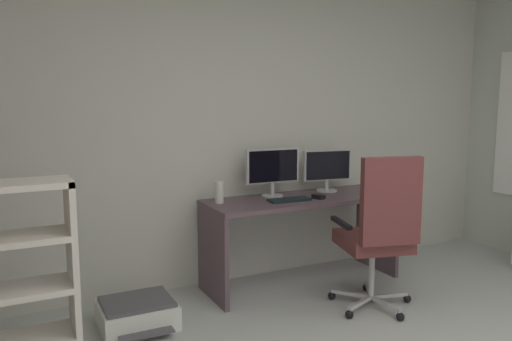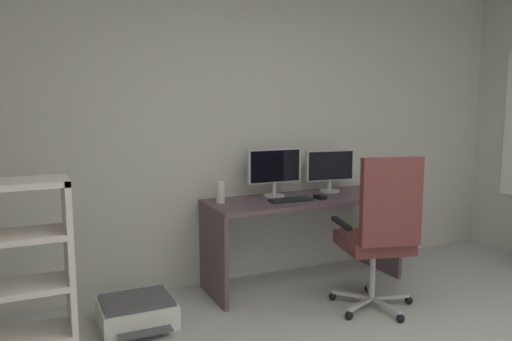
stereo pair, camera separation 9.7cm
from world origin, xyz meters
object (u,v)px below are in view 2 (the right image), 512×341
(desktop_speaker, at_px, (220,192))
(office_chair, at_px, (380,230))
(desk, at_px, (304,219))
(keyboard, at_px, (291,200))
(computer_mouse, at_px, (320,197))
(printer, at_px, (137,312))
(monitor_secondary, at_px, (330,168))
(monitor_main, at_px, (274,168))

(desktop_speaker, xyz_separation_m, office_chair, (0.88, -0.85, -0.20))
(desk, distance_m, desktop_speaker, 0.76)
(keyboard, bearing_deg, computer_mouse, -3.76)
(printer, bearing_deg, desk, 8.39)
(desk, relative_size, monitor_secondary, 3.69)
(monitor_main, bearing_deg, computer_mouse, -41.99)
(monitor_main, distance_m, printer, 1.56)
(keyboard, bearing_deg, desktop_speaker, 163.55)
(office_chair, distance_m, printer, 1.79)
(desktop_speaker, xyz_separation_m, printer, (-0.74, -0.31, -0.73))
(keyboard, height_order, desktop_speaker, desktop_speaker)
(monitor_secondary, bearing_deg, office_chair, -100.22)
(keyboard, distance_m, office_chair, 0.77)
(monitor_secondary, height_order, keyboard, monitor_secondary)
(desk, xyz_separation_m, printer, (-1.44, -0.21, -0.46))
(monitor_main, bearing_deg, office_chair, -67.05)
(desktop_speaker, bearing_deg, keyboard, -18.94)
(keyboard, relative_size, computer_mouse, 3.40)
(desk, bearing_deg, printer, -171.61)
(monitor_secondary, distance_m, printer, 2.01)
(desk, distance_m, office_chair, 0.78)
(monitor_main, height_order, computer_mouse, monitor_main)
(computer_mouse, xyz_separation_m, office_chair, (0.10, -0.64, -0.13))
(monitor_main, distance_m, office_chair, 1.04)
(desk, distance_m, monitor_secondary, 0.54)
(monitor_secondary, relative_size, desktop_speaker, 2.61)
(monitor_secondary, distance_m, keyboard, 0.60)
(monitor_secondary, distance_m, desktop_speaker, 1.05)
(desktop_speaker, distance_m, printer, 1.08)
(desktop_speaker, bearing_deg, printer, -157.42)
(computer_mouse, bearing_deg, keyboard, 158.74)
(monitor_main, bearing_deg, monitor_secondary, 0.00)
(printer, bearing_deg, monitor_main, 15.98)
(monitor_main, height_order, keyboard, monitor_main)
(monitor_secondary, bearing_deg, desk, -157.44)
(computer_mouse, bearing_deg, desk, 110.87)
(computer_mouse, bearing_deg, printer, 168.66)
(monitor_secondary, bearing_deg, printer, -168.75)
(office_chair, height_order, printer, office_chair)
(desk, height_order, keyboard, keyboard)
(printer, bearing_deg, computer_mouse, 3.66)
(printer, bearing_deg, monitor_secondary, 11.25)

